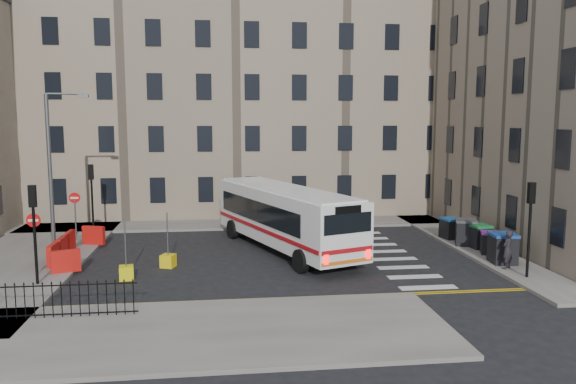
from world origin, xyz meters
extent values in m
plane|color=black|center=(0.00, 0.00, 0.00)|extent=(120.00, 120.00, 0.00)
cube|color=slate|center=(-6.00, 8.60, 0.07)|extent=(36.00, 3.20, 0.15)
cube|color=slate|center=(9.00, 4.00, 0.07)|extent=(2.40, 26.00, 0.15)
cube|color=slate|center=(-14.00, 1.00, 0.07)|extent=(6.00, 22.00, 0.15)
cube|color=slate|center=(-7.00, -10.00, 0.07)|extent=(20.00, 6.00, 0.15)
cube|color=gray|center=(-7.00, 15.50, 8.00)|extent=(38.00, 10.50, 16.00)
cylinder|color=black|center=(8.60, -5.50, 1.75)|extent=(0.12, 0.12, 3.20)
cube|color=black|center=(8.60, -5.50, 3.80)|extent=(0.28, 0.22, 0.90)
cylinder|color=black|center=(-12.00, 6.50, 1.75)|extent=(0.12, 0.12, 3.20)
cube|color=black|center=(-12.00, 6.50, 3.80)|extent=(0.28, 0.22, 0.90)
cylinder|color=black|center=(-12.00, -4.00, 1.75)|extent=(0.12, 0.12, 3.20)
cube|color=black|center=(-12.00, -4.00, 3.80)|extent=(0.28, 0.22, 0.90)
cylinder|color=#595B5E|center=(-13.00, 2.00, 4.15)|extent=(0.20, 0.20, 8.00)
cube|color=#595B5E|center=(-13.00, 2.00, 8.22)|extent=(0.50, 0.22, 0.14)
cylinder|color=#595B5E|center=(-12.50, 4.50, 1.35)|extent=(0.08, 0.08, 2.40)
cube|color=red|center=(-12.50, 4.50, 2.85)|extent=(0.60, 0.04, 0.60)
cylinder|color=#595B5E|center=(-12.50, -2.50, 1.35)|extent=(0.08, 0.08, 2.40)
cube|color=red|center=(-12.50, -2.50, 2.85)|extent=(0.60, 0.04, 0.60)
cube|color=red|center=(-12.20, -1.00, 0.65)|extent=(0.25, 1.25, 1.00)
cube|color=red|center=(-12.20, 0.50, 0.65)|extent=(0.25, 1.25, 1.00)
cube|color=red|center=(-12.20, 2.00, 0.65)|extent=(0.25, 1.25, 1.00)
cube|color=red|center=(-11.30, 3.30, 0.65)|extent=(1.26, 0.66, 1.00)
cube|color=red|center=(-11.30, -2.30, 0.65)|extent=(1.26, 0.66, 1.00)
cube|color=black|center=(-11.25, -8.20, 1.27)|extent=(7.80, 0.04, 0.04)
cube|color=black|center=(-11.25, -8.20, 0.25)|extent=(7.80, 0.04, 0.04)
cube|color=white|center=(-1.11, 1.29, 1.90)|extent=(6.72, 12.17, 2.72)
cube|color=black|center=(-2.58, 1.32, 2.12)|extent=(3.39, 9.00, 1.09)
cube|color=black|center=(-0.01, 2.28, 2.12)|extent=(3.39, 9.00, 1.09)
cube|color=black|center=(-3.19, 6.91, 2.18)|extent=(2.27, 0.89, 1.20)
cube|color=black|center=(0.98, -4.33, 2.45)|extent=(2.27, 0.89, 0.87)
cube|color=#A40E14|center=(-2.40, 0.81, 1.25)|extent=(4.13, 11.03, 0.20)
cube|color=#A40E14|center=(0.18, 1.77, 1.25)|extent=(4.13, 11.03, 0.20)
cube|color=#FF0C0C|center=(-0.04, -4.72, 0.98)|extent=(0.24, 0.13, 0.44)
cube|color=#FF0C0C|center=(2.00, -3.96, 0.98)|extent=(0.24, 0.13, 0.44)
cylinder|color=black|center=(-3.78, 4.59, 0.54)|extent=(0.66, 1.13, 1.09)
cylinder|color=black|center=(-1.23, 5.54, 0.54)|extent=(0.66, 1.13, 1.09)
cylinder|color=black|center=(-0.91, -3.16, 0.54)|extent=(0.66, 1.13, 1.09)
cylinder|color=black|center=(1.64, -2.22, 0.54)|extent=(0.66, 1.13, 1.09)
cube|color=black|center=(8.73, -3.11, 0.79)|extent=(1.21, 1.35, 1.29)
cube|color=navy|center=(8.73, -3.11, 1.50)|extent=(1.27, 1.42, 0.13)
cube|color=black|center=(9.00, -1.29, 0.66)|extent=(1.13, 1.20, 1.01)
cube|color=#712280|center=(9.00, -1.29, 1.21)|extent=(1.18, 1.26, 0.11)
cube|color=black|center=(9.08, 0.03, 0.71)|extent=(1.03, 1.16, 1.12)
cube|color=#197335|center=(9.08, 0.03, 1.32)|extent=(1.09, 1.22, 0.12)
cube|color=black|center=(8.69, 0.79, 0.78)|extent=(1.40, 1.49, 1.26)
cube|color=#3D3D40|center=(8.69, 0.79, 1.47)|extent=(1.47, 1.56, 0.13)
cube|color=black|center=(8.52, 2.49, 0.68)|extent=(1.04, 1.15, 1.05)
cube|color=#164E8D|center=(8.52, 2.49, 1.26)|extent=(1.10, 1.21, 0.11)
imported|color=black|center=(8.41, -4.11, 1.02)|extent=(0.75, 0.71, 1.73)
cube|color=yellow|center=(-8.53, -3.30, 0.30)|extent=(0.68, 0.68, 0.60)
cube|color=yellow|center=(-6.92, -1.42, 0.30)|extent=(0.77, 0.77, 0.60)
camera|label=1|loc=(-4.44, -27.54, 6.90)|focal=35.00mm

